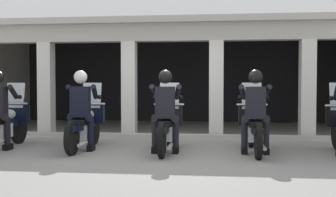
% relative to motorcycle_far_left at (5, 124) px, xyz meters
% --- Properties ---
extents(ground_plane, '(80.00, 80.00, 0.00)m').
position_rel_motorcycle_far_left_xyz_m(ground_plane, '(3.38, 3.12, -0.50)').
color(ground_plane, gray).
extents(station_building, '(12.11, 4.96, 3.00)m').
position_rel_motorcycle_far_left_xyz_m(station_building, '(3.26, 4.71, 1.46)').
color(station_building, black).
rests_on(station_building, ground).
extents(kerb_strip, '(11.61, 0.24, 0.12)m').
position_rel_motorcycle_far_left_xyz_m(kerb_strip, '(3.26, 1.72, -0.44)').
color(kerb_strip, '#B7B5AD').
rests_on(kerb_strip, ground).
extents(motorcycle_far_left, '(0.62, 2.04, 1.35)m').
position_rel_motorcycle_far_left_xyz_m(motorcycle_far_left, '(0.00, 0.00, 0.00)').
color(motorcycle_far_left, black).
rests_on(motorcycle_far_left, ground).
extents(motorcycle_left, '(0.62, 2.04, 1.35)m').
position_rel_motorcycle_far_left_xyz_m(motorcycle_left, '(1.69, 0.07, 0.00)').
color(motorcycle_left, black).
rests_on(motorcycle_left, ground).
extents(police_officer_left, '(0.63, 0.61, 1.58)m').
position_rel_motorcycle_far_left_xyz_m(police_officer_left, '(1.69, -0.22, 0.44)').
color(police_officer_left, black).
rests_on(police_officer_left, ground).
extents(motorcycle_center, '(0.62, 2.04, 1.35)m').
position_rel_motorcycle_far_left_xyz_m(motorcycle_center, '(3.38, -0.04, 0.00)').
color(motorcycle_center, black).
rests_on(motorcycle_center, ground).
extents(police_officer_center, '(0.63, 0.61, 1.58)m').
position_rel_motorcycle_far_left_xyz_m(police_officer_center, '(3.38, -0.33, 0.44)').
color(police_officer_center, black).
rests_on(police_officer_center, ground).
extents(motorcycle_right, '(0.62, 2.04, 1.35)m').
position_rel_motorcycle_far_left_xyz_m(motorcycle_right, '(5.07, 0.04, 0.00)').
color(motorcycle_right, black).
rests_on(motorcycle_right, ground).
extents(police_officer_right, '(0.63, 0.61, 1.58)m').
position_rel_motorcycle_far_left_xyz_m(police_officer_right, '(5.07, -0.24, 0.44)').
color(police_officer_right, black).
rests_on(police_officer_right, ground).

